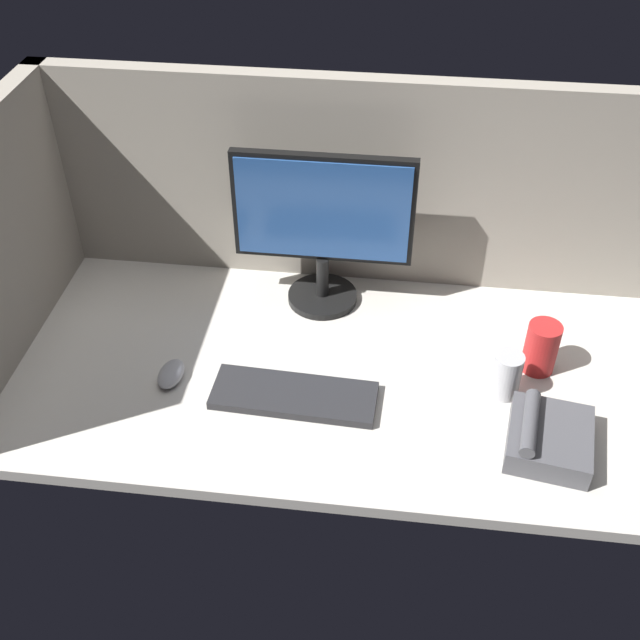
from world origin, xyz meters
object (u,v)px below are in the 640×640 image
keyboard (294,396)px  mug_red_plastic (541,348)px  mug_steel (506,375)px  mouse (171,374)px  desk_phone (548,438)px  monitor (323,223)px

keyboard → mug_red_plastic: mug_red_plastic is taller
mug_steel → mug_red_plastic: bearing=48.5°
mouse → mug_steel: mug_steel is taller
mug_red_plastic → desk_phone: 25.07cm
keyboard → desk_phone: 55.34cm
monitor → mouse: bearing=-132.0°
monitor → desk_phone: 72.27cm
keyboard → desk_phone: (54.74, -7.85, 2.19)cm
mouse → mug_steel: bearing=8.1°
keyboard → mug_steel: size_ratio=3.27×
monitor → mug_red_plastic: size_ratio=3.46×
keyboard → mug_red_plastic: bearing=19.6°
mug_steel → mouse: bearing=-176.4°
mug_steel → monitor: bearing=146.3°
keyboard → mouse: bearing=177.0°
monitor → keyboard: size_ratio=1.20×
monitor → mug_steel: bearing=-33.7°
mug_red_plastic → desk_phone: size_ratio=0.59×
monitor → mug_steel: 56.60cm
monitor → mug_steel: (44.79, -29.91, -17.39)cm
mug_red_plastic → mug_steel: bearing=-131.5°
monitor → mug_red_plastic: 59.36cm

